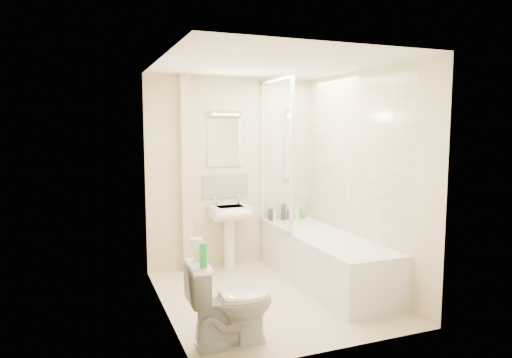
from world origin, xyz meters
name	(u,v)px	position (x,y,z in m)	size (l,w,h in m)	color
floor	(271,297)	(0.00, 0.00, 0.00)	(2.50, 2.50, 0.00)	beige
wall_back	(233,172)	(0.00, 1.25, 1.20)	(2.20, 0.02, 2.40)	beige
wall_left	(163,189)	(-1.10, 0.00, 1.20)	(0.02, 2.50, 2.40)	beige
wall_right	(362,179)	(1.10, 0.00, 1.20)	(0.02, 2.50, 2.40)	beige
ceiling	(272,64)	(0.00, 0.00, 2.40)	(2.20, 2.50, 0.02)	white
tile_back	(287,154)	(0.75, 1.24, 1.42)	(0.70, 0.01, 1.75)	beige
tile_right	(352,158)	(1.09, 0.19, 1.42)	(0.01, 2.10, 1.75)	beige
pipe_boxing	(186,175)	(-0.62, 1.19, 1.20)	(0.12, 0.12, 2.40)	beige
splashback	(225,186)	(-0.11, 1.24, 1.03)	(0.60, 0.01, 0.30)	beige
mirror	(225,143)	(-0.11, 1.24, 1.58)	(0.46, 0.01, 0.60)	white
strip_light	(225,113)	(-0.11, 1.22, 1.95)	(0.42, 0.07, 0.07)	silver
bathtub	(325,258)	(0.75, 0.19, 0.29)	(0.70, 2.10, 0.55)	white
shower_screen	(276,154)	(0.40, 0.80, 1.45)	(0.04, 0.92, 1.80)	white
shower_fixture	(288,145)	(0.75, 1.19, 1.55)	(0.10, 0.16, 0.99)	white
pedestal_sink	(231,219)	(-0.11, 1.01, 0.64)	(0.47, 0.45, 0.91)	white
bottle_black_a	(271,215)	(0.49, 1.16, 0.63)	(0.07, 0.07, 0.16)	black
bottle_white_a	(274,215)	(0.53, 1.16, 0.62)	(0.05, 0.05, 0.14)	white
bottle_black_b	(283,212)	(0.67, 1.16, 0.66)	(0.06, 0.06, 0.21)	black
bottle_blue	(288,215)	(0.75, 1.16, 0.61)	(0.05, 0.05, 0.12)	navy
bottle_cream	(290,213)	(0.77, 1.16, 0.63)	(0.06, 0.06, 0.16)	beige
bottle_white_b	(297,213)	(0.87, 1.16, 0.63)	(0.06, 0.06, 0.16)	white
bottle_green	(303,215)	(0.96, 1.16, 0.59)	(0.06, 0.06, 0.08)	green
toilet	(231,302)	(-0.72, -0.85, 0.36)	(0.70, 0.41, 0.71)	white
toilet_roll_lower	(200,253)	(-0.94, -0.75, 0.76)	(0.10, 0.10, 0.10)	white
toilet_roll_upper	(196,244)	(-0.99, -0.79, 0.85)	(0.10, 0.10, 0.09)	white
green_bottle	(203,255)	(-0.98, -0.98, 0.81)	(0.06, 0.06, 0.19)	green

